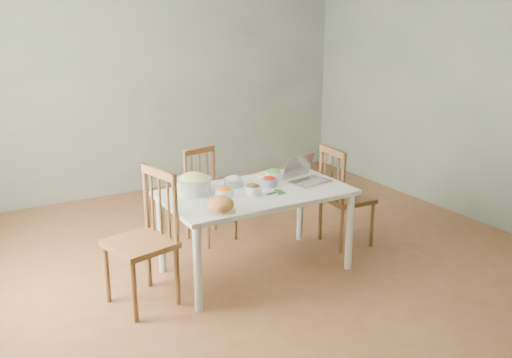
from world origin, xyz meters
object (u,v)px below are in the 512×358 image
dining_table (256,231)px  chair_far (211,196)px  laptop (311,170)px  chair_right (347,196)px  bowl_squash (193,183)px  bread_boule (221,204)px  chair_left (140,241)px

dining_table → chair_far: 0.79m
laptop → dining_table: bearing=164.5°
chair_far → chair_right: size_ratio=0.93×
laptop → bowl_squash: bearing=155.2°
dining_table → laptop: (0.51, -0.04, 0.46)m
bread_boule → bowl_squash: bowl_squash is taller
dining_table → bowl_squash: 0.67m
dining_table → chair_left: 1.02m
dining_table → chair_far: (-0.03, 0.79, 0.08)m
dining_table → bowl_squash: (-0.46, 0.20, 0.44)m
chair_far → bread_boule: (-0.44, -1.10, 0.33)m
dining_table → bread_boule: bearing=-147.0°
dining_table → chair_right: size_ratio=1.61×
chair_left → bowl_squash: chair_left is taller
chair_far → chair_right: 1.27m
chair_right → bowl_squash: bearing=88.7°
bread_boule → laptop: 1.02m
dining_table → chair_right: chair_right is taller
chair_left → laptop: chair_left is taller
chair_far → chair_right: chair_right is taller
chair_far → laptop: laptop is taller
laptop → chair_far: bearing=112.6°
chair_right → bowl_squash: size_ratio=3.28×
bread_boule → laptop: (0.99, 0.27, 0.05)m
chair_far → bread_boule: bearing=-124.2°
chair_left → bowl_squash: size_ratio=3.54×
chair_far → laptop: 1.06m
chair_far → chair_left: chair_left is taller
bread_boule → chair_left: bearing=154.5°
chair_left → bread_boule: size_ratio=5.28×
chair_far → bread_boule: size_ratio=4.55×
bowl_squash → laptop: (0.97, -0.24, 0.03)m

